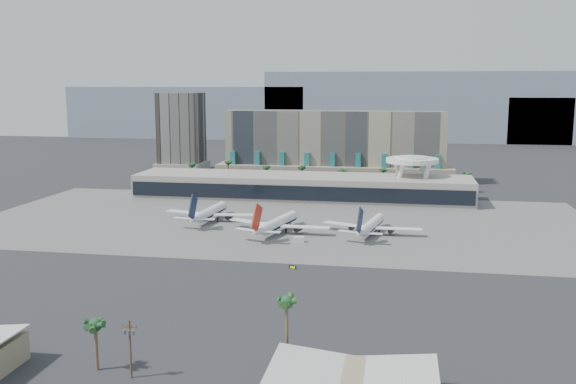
% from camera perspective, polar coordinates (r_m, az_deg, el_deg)
% --- Properties ---
extents(ground, '(900.00, 900.00, 0.00)m').
position_cam_1_polar(ground, '(221.43, -3.21, -5.51)').
color(ground, '#232326').
rests_on(ground, ground).
extents(apron_pad, '(260.00, 130.00, 0.06)m').
position_cam_1_polar(apron_pad, '(273.74, -0.57, -2.57)').
color(apron_pad, '#5B5B59').
rests_on(apron_pad, ground).
extents(mountain_ridge, '(680.00, 60.00, 70.00)m').
position_cam_1_polar(mountain_ridge, '(678.94, 8.30, 7.12)').
color(mountain_ridge, gray).
rests_on(mountain_ridge, ground).
extents(hotel, '(140.00, 30.00, 42.00)m').
position_cam_1_polar(hotel, '(386.63, 4.16, 3.49)').
color(hotel, '#9D947A').
rests_on(hotel, ground).
extents(office_tower, '(30.00, 30.00, 52.00)m').
position_cam_1_polar(office_tower, '(434.23, -9.44, 4.86)').
color(office_tower, black).
rests_on(office_tower, ground).
extents(terminal, '(170.00, 32.50, 14.50)m').
position_cam_1_polar(terminal, '(325.71, 1.20, 0.55)').
color(terminal, '#B2AA9D').
rests_on(terminal, ground).
extents(saucer_structure, '(26.00, 26.00, 21.89)m').
position_cam_1_polar(saucer_structure, '(326.43, 10.97, 2.51)').
color(saucer_structure, white).
rests_on(saucer_structure, ground).
extents(palm_row, '(157.80, 2.80, 13.10)m').
position_cam_1_polar(palm_row, '(358.67, 3.18, 2.01)').
color(palm_row, brown).
rests_on(palm_row, ground).
extents(utility_pole, '(3.20, 0.85, 12.00)m').
position_cam_1_polar(utility_pole, '(133.10, -13.88, -12.97)').
color(utility_pole, '#4C3826').
rests_on(utility_pole, ground).
extents(airliner_left, '(41.30, 42.64, 14.72)m').
position_cam_1_polar(airliner_left, '(274.77, -6.97, -1.81)').
color(airliner_left, white).
rests_on(airliner_left, ground).
extents(airliner_centre, '(41.43, 43.05, 15.08)m').
position_cam_1_polar(airliner_centre, '(251.21, -0.97, -2.79)').
color(airliner_centre, white).
rests_on(airliner_centre, ground).
extents(airliner_right, '(38.65, 40.16, 13.99)m').
position_cam_1_polar(airliner_right, '(250.77, 7.38, -2.96)').
color(airliner_right, white).
rests_on(airliner_right, ground).
extents(service_vehicle_a, '(4.55, 2.69, 2.10)m').
position_cam_1_polar(service_vehicle_a, '(277.92, -7.75, -2.25)').
color(service_vehicle_a, silver).
rests_on(service_vehicle_a, ground).
extents(service_vehicle_b, '(4.36, 3.00, 2.06)m').
position_cam_1_polar(service_vehicle_b, '(236.95, 0.95, -4.24)').
color(service_vehicle_b, silver).
rests_on(service_vehicle_b, ground).
extents(taxiway_sign, '(2.39, 0.80, 1.08)m').
position_cam_1_polar(taxiway_sign, '(203.53, 0.41, -6.70)').
color(taxiway_sign, black).
rests_on(taxiway_sign, ground).
extents(near_palm_a, '(6.00, 6.00, 10.99)m').
position_cam_1_polar(near_palm_a, '(138.02, -16.74, -11.81)').
color(near_palm_a, brown).
rests_on(near_palm_a, ground).
extents(near_palm_b, '(6.00, 6.00, 15.70)m').
position_cam_1_polar(near_palm_b, '(131.10, -0.11, -10.40)').
color(near_palm_b, brown).
rests_on(near_palm_b, ground).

